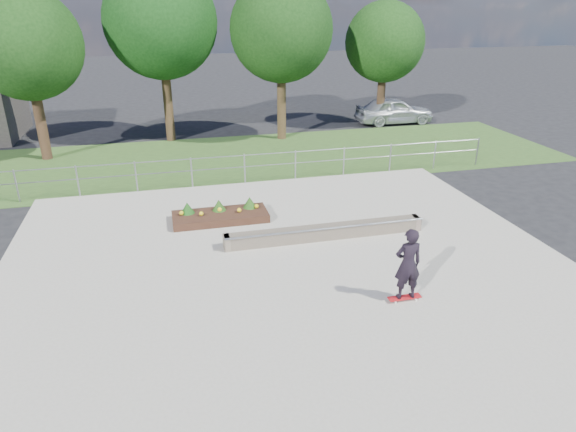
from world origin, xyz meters
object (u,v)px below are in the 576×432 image
object	(u,v)px
grind_ledge	(325,232)
skateboarder	(408,264)
planter_bed	(220,214)
parked_car	(394,111)

from	to	relation	value
grind_ledge	skateboarder	distance (m)	3.82
grind_ledge	skateboarder	bearing A→B (deg)	-78.18
planter_bed	skateboarder	distance (m)	6.88
skateboarder	parked_car	size ratio (longest dim) A/B	0.42
planter_bed	parked_car	size ratio (longest dim) A/B	0.69
grind_ledge	parked_car	xyz separation A→B (m)	(8.58, 13.86, 0.48)
grind_ledge	parked_car	world-z (taller)	parked_car
grind_ledge	planter_bed	xyz separation A→B (m)	(-2.83, 2.15, -0.02)
planter_bed	parked_car	world-z (taller)	parked_car
grind_ledge	parked_car	bearing A→B (deg)	58.25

